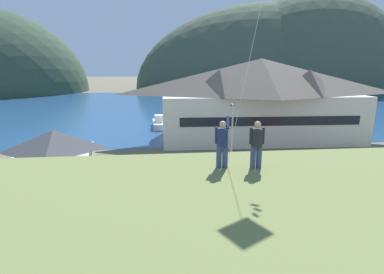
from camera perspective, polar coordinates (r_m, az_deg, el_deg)
ground_plane at (r=21.17m, az=5.44°, el=-14.65°), size 600.00×600.00×0.00m
parking_lot_pad at (r=25.61m, az=3.27°, el=-9.38°), size 40.00×20.00×0.10m
bay_water at (r=79.05m, az=-2.98°, el=5.99°), size 360.00×84.00×0.03m
far_hill_east_peak at (r=143.08m, az=14.97°, el=8.77°), size 122.05×67.16×72.98m
far_hill_center_saddle at (r=146.29m, az=20.97°, el=8.44°), size 82.07×73.86×80.76m
harbor_lodge at (r=42.11m, az=12.78°, el=7.32°), size 27.99×12.20×10.93m
storage_shed_near_lot at (r=27.34m, az=-24.36°, el=-3.58°), size 6.66×6.05×4.87m
wharf_dock at (r=53.02m, az=-2.72°, el=2.82°), size 3.20×12.07×0.70m
moored_boat_wharfside at (r=50.07m, az=-6.29°, el=2.57°), size 2.22×6.07×2.16m
parked_car_mid_row_near at (r=22.40m, az=16.16°, el=-10.50°), size 4.25×2.15×1.82m
parked_car_front_row_red at (r=21.59m, az=-25.33°, el=-12.22°), size 4.28×2.21×1.82m
parked_car_back_row_left at (r=31.22m, az=23.13°, el=-4.29°), size 4.31×2.27×1.82m
parked_car_front_row_silver at (r=25.69m, az=1.47°, el=-6.86°), size 4.32×2.29×1.82m
parked_car_back_row_right at (r=25.45m, az=-12.10°, el=-7.36°), size 4.26×2.17×1.82m
parked_car_front_row_end at (r=21.23m, az=-1.24°, el=-11.31°), size 4.31×2.28×1.82m
parked_car_corner_spot at (r=27.66m, az=11.51°, el=-5.65°), size 4.34×2.34×1.82m
parking_light_pole at (r=30.36m, az=7.59°, el=1.35°), size 0.24×0.78×6.16m
person_kite_flyer at (r=10.95m, az=5.75°, el=-1.02°), size 0.59×0.63×1.86m
person_companion at (r=11.08m, az=12.14°, el=-1.16°), size 0.55×0.40×1.74m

